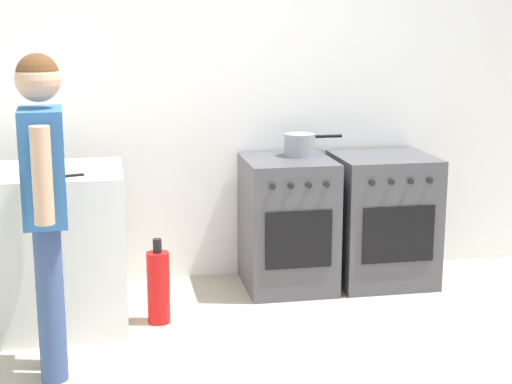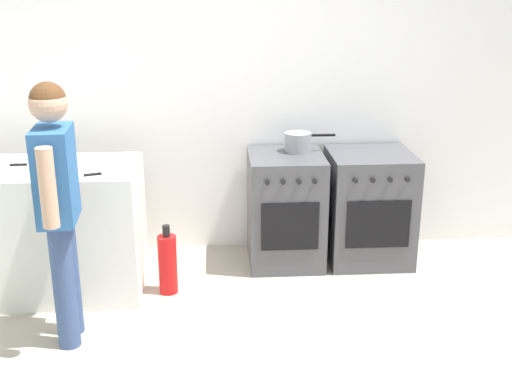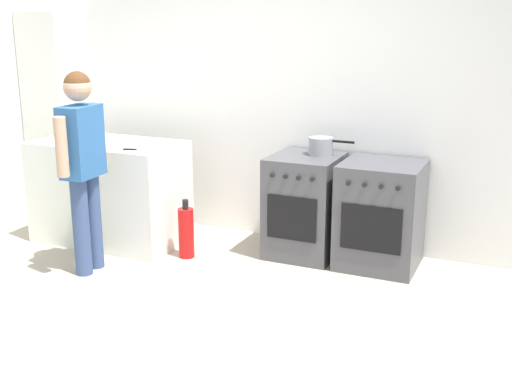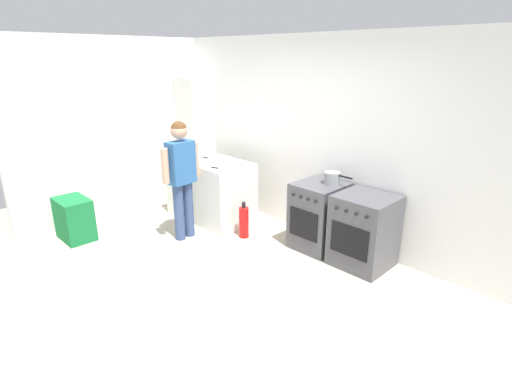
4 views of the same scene
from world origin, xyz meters
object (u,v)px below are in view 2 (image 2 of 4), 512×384
Objects in this scene: person at (57,195)px; fire_extinguisher at (168,264)px; oven_right at (369,207)px; knife_utility at (9,165)px; knife_carving at (108,173)px; oven_left at (286,209)px; pot at (298,142)px.

person is 1.06m from fire_extinguisher.
oven_right is at bearing 17.54° from fire_extinguisher.
knife_utility is at bearing 123.89° from person.
person is (-0.21, -0.48, 0.02)m from knife_carving.
knife_carving is at bearing -166.12° from fire_extinguisher.
oven_left is 0.54× the size of person.
person is (-2.07, -1.05, 0.50)m from oven_right.
person is (-1.52, -1.14, 0.00)m from pot.
pot is (-0.54, 0.09, 0.50)m from oven_right.
knife_carving is 0.77m from fire_extinguisher.
pot is at bearing 43.58° from oven_left.
knife_utility is at bearing -167.79° from pot.
knife_carving is at bearing -155.14° from oven_left.
oven_left is at bearing 28.78° from fire_extinguisher.
oven_right is 2.23× the size of pot.
knife_utility is at bearing 172.28° from fire_extinguisher.
fire_extinguisher is (-1.51, -0.48, -0.21)m from oven_right.
oven_right is 3.38× the size of knife_utility.
person reaches higher than knife_carving.
pot is at bearing 12.21° from knife_utility.
pot reaches higher than knife_carving.
oven_left is at bearing 24.86° from knife_carving.
oven_left is 3.38× the size of knife_utility.
oven_left and oven_right have the same top height.
fire_extinguisher is at bearing -7.72° from knife_utility.
fire_extinguisher is (0.55, 0.57, -0.71)m from person.
knife_carving is (-1.32, -0.66, -0.02)m from pot.
knife_carving is at bearing -163.13° from oven_right.
knife_utility reaches higher than fire_extinguisher.
knife_utility is (-0.68, 0.23, 0.00)m from knife_carving.
knife_carving is 0.53m from person.
person is at bearing -153.12° from oven_right.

